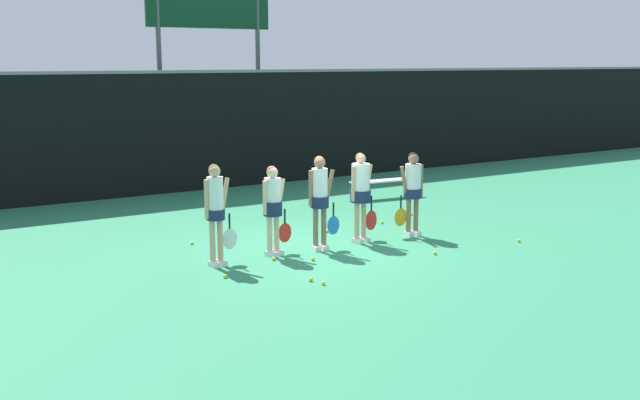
% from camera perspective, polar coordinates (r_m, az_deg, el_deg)
% --- Properties ---
extents(ground_plane, '(140.00, 140.00, 0.00)m').
position_cam_1_polar(ground_plane, '(14.21, 0.08, -3.73)').
color(ground_plane, '#2D7F56').
extents(fence_windscreen, '(60.00, 0.08, 3.26)m').
position_cam_1_polar(fence_windscreen, '(20.39, -10.85, 5.15)').
color(fence_windscreen, black).
rests_on(fence_windscreen, ground_plane).
extents(scoreboard, '(3.80, 0.15, 5.94)m').
position_cam_1_polar(scoreboard, '(22.51, -8.43, 13.41)').
color(scoreboard, '#515156').
rests_on(scoreboard, ground_plane).
extents(bench_courtside, '(1.91, 0.56, 0.47)m').
position_cam_1_polar(bench_courtside, '(19.41, 4.91, 1.35)').
color(bench_courtside, silver).
rests_on(bench_courtside, ground_plane).
extents(player_0, '(0.61, 0.32, 1.78)m').
position_cam_1_polar(player_0, '(12.96, -7.94, -0.52)').
color(player_0, tan).
rests_on(player_0, ground_plane).
extents(player_1, '(0.62, 0.35, 1.65)m').
position_cam_1_polar(player_1, '(13.56, -3.60, -0.27)').
color(player_1, beige).
rests_on(player_1, ground_plane).
extents(player_2, '(0.61, 0.34, 1.78)m').
position_cam_1_polar(player_2, '(13.91, 0.00, 0.39)').
color(player_2, '#8C664C').
rests_on(player_2, ground_plane).
extents(player_3, '(0.67, 0.40, 1.76)m').
position_cam_1_polar(player_3, '(14.54, 3.13, 0.80)').
color(player_3, tan).
rests_on(player_3, ground_plane).
extents(player_4, '(0.66, 0.37, 1.70)m').
position_cam_1_polar(player_4, '(15.17, 7.06, 1.01)').
color(player_4, '#8C664C').
rests_on(player_4, ground_plane).
extents(tennis_ball_0, '(0.07, 0.07, 0.07)m').
position_cam_1_polar(tennis_ball_0, '(15.52, 0.53, -2.37)').
color(tennis_ball_0, '#CCE033').
rests_on(tennis_ball_0, ground_plane).
extents(tennis_ball_1, '(0.07, 0.07, 0.07)m').
position_cam_1_polar(tennis_ball_1, '(13.94, 8.75, -4.00)').
color(tennis_ball_1, '#CCE033').
rests_on(tennis_ball_1, ground_plane).
extents(tennis_ball_2, '(0.07, 0.07, 0.07)m').
position_cam_1_polar(tennis_ball_2, '(12.15, -0.70, -6.07)').
color(tennis_ball_2, '#CCE033').
rests_on(tennis_ball_2, ground_plane).
extents(tennis_ball_3, '(0.07, 0.07, 0.07)m').
position_cam_1_polar(tennis_ball_3, '(14.73, -9.74, -3.24)').
color(tennis_ball_3, '#CCE033').
rests_on(tennis_ball_3, ground_plane).
extents(tennis_ball_4, '(0.07, 0.07, 0.07)m').
position_cam_1_polar(tennis_ball_4, '(17.36, 6.98, -1.05)').
color(tennis_ball_4, '#CCE033').
rests_on(tennis_ball_4, ground_plane).
extents(tennis_ball_5, '(0.07, 0.07, 0.07)m').
position_cam_1_polar(tennis_ball_5, '(13.40, -3.55, -4.49)').
color(tennis_ball_5, '#CCE033').
rests_on(tennis_ball_5, ground_plane).
extents(tennis_ball_6, '(0.07, 0.07, 0.07)m').
position_cam_1_polar(tennis_ball_6, '(16.40, 4.74, -1.69)').
color(tennis_ball_6, '#CCE033').
rests_on(tennis_ball_6, ground_plane).
extents(tennis_ball_7, '(0.07, 0.07, 0.07)m').
position_cam_1_polar(tennis_ball_7, '(12.42, -7.24, -5.78)').
color(tennis_ball_7, '#CCE033').
rests_on(tennis_ball_7, ground_plane).
extents(tennis_ball_8, '(0.07, 0.07, 0.07)m').
position_cam_1_polar(tennis_ball_8, '(13.37, -0.55, -4.50)').
color(tennis_ball_8, '#CCE033').
rests_on(tennis_ball_8, ground_plane).
extents(tennis_ball_9, '(0.07, 0.07, 0.07)m').
position_cam_1_polar(tennis_ball_9, '(11.97, 0.25, -6.34)').
color(tennis_ball_9, '#CCE033').
rests_on(tennis_ball_9, ground_plane).
extents(tennis_ball_10, '(0.07, 0.07, 0.07)m').
position_cam_1_polar(tennis_ball_10, '(15.21, 14.91, -3.00)').
color(tennis_ball_10, '#CCE033').
rests_on(tennis_ball_10, ground_plane).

